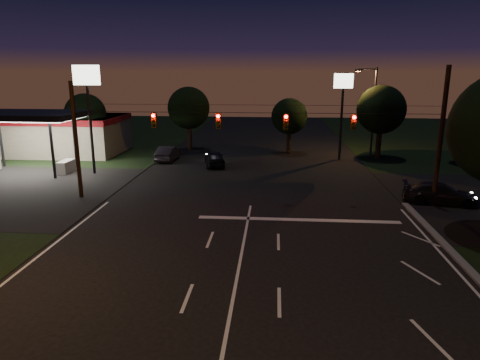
# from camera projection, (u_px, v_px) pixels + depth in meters

# --- Properties ---
(ground) EXTENTS (140.00, 140.00, 0.00)m
(ground) POSITION_uv_depth(u_px,v_px,m) (227.00, 330.00, 14.67)
(ground) COLOR black
(ground) RESTS_ON ground
(stop_bar) EXTENTS (12.00, 0.50, 0.01)m
(stop_bar) POSITION_uv_depth(u_px,v_px,m) (298.00, 220.00, 25.54)
(stop_bar) COLOR silver
(stop_bar) RESTS_ON ground
(utility_pole_right) EXTENTS (0.30, 0.30, 9.00)m
(utility_pole_right) POSITION_uv_depth(u_px,v_px,m) (433.00, 206.00, 28.21)
(utility_pole_right) COLOR black
(utility_pole_right) RESTS_ON ground
(utility_pole_left) EXTENTS (0.28, 0.28, 8.00)m
(utility_pole_left) POSITION_uv_depth(u_px,v_px,m) (82.00, 197.00, 30.10)
(utility_pole_left) COLOR black
(utility_pole_left) RESTS_ON ground
(signal_span) EXTENTS (24.00, 0.40, 1.56)m
(signal_span) POSITION_uv_depth(u_px,v_px,m) (252.00, 121.00, 27.76)
(signal_span) COLOR black
(signal_span) RESTS_ON ground
(gas_station) EXTENTS (14.20, 16.10, 5.25)m
(gas_station) POSITION_uv_depth(u_px,v_px,m) (53.00, 132.00, 45.15)
(gas_station) COLOR gray
(gas_station) RESTS_ON ground
(pole_sign_left_near) EXTENTS (2.20, 0.30, 9.10)m
(pole_sign_left_near) POSITION_uv_depth(u_px,v_px,m) (88.00, 92.00, 35.29)
(pole_sign_left_near) COLOR black
(pole_sign_left_near) RESTS_ON ground
(pole_sign_right) EXTENTS (1.80, 0.30, 8.40)m
(pole_sign_right) POSITION_uv_depth(u_px,v_px,m) (343.00, 96.00, 41.46)
(pole_sign_right) COLOR black
(pole_sign_right) RESTS_ON ground
(street_light_right_far) EXTENTS (2.20, 0.35, 9.00)m
(street_light_right_far) POSITION_uv_depth(u_px,v_px,m) (371.00, 105.00, 43.38)
(street_light_right_far) COLOR black
(street_light_right_far) RESTS_ON ground
(tree_far_a) EXTENTS (4.20, 4.20, 6.42)m
(tree_far_a) POSITION_uv_depth(u_px,v_px,m) (86.00, 115.00, 44.12)
(tree_far_a) COLOR black
(tree_far_a) RESTS_ON ground
(tree_far_b) EXTENTS (4.60, 4.60, 6.98)m
(tree_far_b) POSITION_uv_depth(u_px,v_px,m) (189.00, 108.00, 47.11)
(tree_far_b) COLOR black
(tree_far_b) RESTS_ON ground
(tree_far_c) EXTENTS (3.80, 3.80, 5.86)m
(tree_far_c) POSITION_uv_depth(u_px,v_px,m) (289.00, 117.00, 45.43)
(tree_far_c) COLOR black
(tree_far_c) RESTS_ON ground
(tree_far_d) EXTENTS (4.80, 4.80, 7.30)m
(tree_far_d) POSITION_uv_depth(u_px,v_px,m) (381.00, 110.00, 42.59)
(tree_far_d) COLOR black
(tree_far_d) RESTS_ON ground
(tree_far_e) EXTENTS (4.00, 4.00, 6.18)m
(tree_far_e) POSITION_uv_depth(u_px,v_px,m) (472.00, 120.00, 40.18)
(tree_far_e) COLOR black
(tree_far_e) RESTS_ON ground
(car_oncoming_a) EXTENTS (2.61, 4.51, 1.44)m
(car_oncoming_a) POSITION_uv_depth(u_px,v_px,m) (215.00, 158.00, 39.86)
(car_oncoming_a) COLOR black
(car_oncoming_a) RESTS_ON ground
(car_oncoming_b) EXTENTS (1.69, 4.46, 1.45)m
(car_oncoming_b) POSITION_uv_depth(u_px,v_px,m) (168.00, 153.00, 42.31)
(car_oncoming_b) COLOR black
(car_oncoming_b) RESTS_ON ground
(car_cross) EXTENTS (5.09, 2.83, 1.39)m
(car_cross) POSITION_uv_depth(u_px,v_px,m) (440.00, 193.00, 28.53)
(car_cross) COLOR black
(car_cross) RESTS_ON ground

